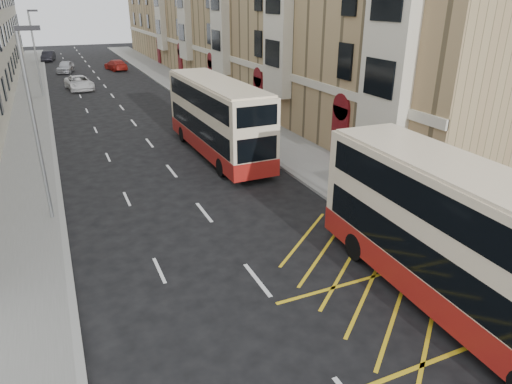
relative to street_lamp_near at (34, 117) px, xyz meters
name	(u,v)px	position (x,y,z in m)	size (l,w,h in m)	color
ground	(316,355)	(6.35, -12.00, -4.64)	(200.00, 200.00, 0.00)	black
pavement_right	(220,108)	(14.35, 18.00, -4.56)	(4.00, 120.00, 0.15)	slate
pavement_left	(30,126)	(-1.15, 18.00, -4.56)	(3.00, 120.00, 0.15)	slate
kerb_right	(199,110)	(12.35, 18.00, -4.56)	(0.25, 120.00, 0.15)	gray
kerb_left	(51,124)	(0.35, 18.00, -4.56)	(0.25, 120.00, 0.15)	gray
road_markings	(106,88)	(6.35, 33.00, -4.63)	(10.00, 110.00, 0.01)	silver
terrace_right	(229,13)	(21.23, 33.38, 2.88)	(10.75, 79.00, 15.25)	#9F875C
guard_railing	(374,208)	(12.60, -6.25, -3.78)	(0.06, 6.56, 1.01)	red
street_lamp_near	(34,117)	(0.00, 0.00, 0.00)	(0.93, 0.18, 8.00)	gray
street_lamp_far	(35,49)	(0.00, 30.00, 0.00)	(0.93, 0.18, 8.00)	gray
double_decker_front	(463,243)	(11.35, -11.92, -2.30)	(3.06, 11.59, 4.59)	beige
double_decker_rear	(217,118)	(9.81, 5.73, -2.29)	(2.85, 11.60, 4.61)	beige
pedestrian_mid	(479,223)	(15.09, -9.44, -3.55)	(0.91, 0.71, 1.87)	black
pedestrian_far	(449,247)	(12.70, -10.29, -3.60)	(1.04, 0.43, 1.77)	black
white_van	(79,83)	(3.64, 32.81, -3.91)	(2.41, 5.23, 1.45)	silver
car_silver	(65,67)	(2.95, 46.54, -3.88)	(1.79, 4.45, 1.52)	#A9ABB0
car_dark	(48,56)	(1.15, 60.56, -3.88)	(1.61, 4.61, 1.52)	black
car_red	(116,65)	(9.39, 46.20, -3.92)	(2.00, 4.91, 1.43)	maroon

